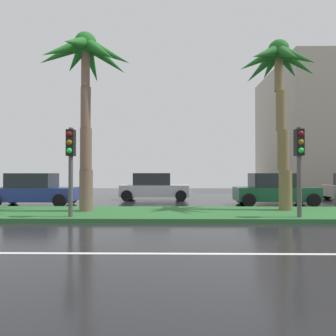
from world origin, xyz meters
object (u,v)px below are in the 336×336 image
traffic_signal_median_left (71,155)px  palm_tree_mid_left (86,70)px  car_in_traffic_third (274,190)px  traffic_signal_median_right (299,155)px  car_in_traffic_second (154,187)px  car_in_traffic_leading (34,190)px  palm_tree_centre_left (279,76)px

traffic_signal_median_left → palm_tree_mid_left: bearing=86.2°
traffic_signal_median_left → car_in_traffic_third: 10.93m
palm_tree_mid_left → traffic_signal_median_right: (8.18, -1.59, -3.63)m
palm_tree_mid_left → car_in_traffic_second: bearing=70.8°
traffic_signal_median_right → car_in_traffic_second: 10.42m
car_in_traffic_leading → car_in_traffic_third: same height
car_in_traffic_second → traffic_signal_median_left: bearing=-106.5°
palm_tree_centre_left → car_in_traffic_second: palm_tree_centre_left is taller
palm_tree_mid_left → car_in_traffic_leading: bearing=135.8°
palm_tree_centre_left → traffic_signal_median_right: bearing=-92.3°
traffic_signal_median_right → car_in_traffic_third: (0.96, 5.65, -1.56)m
car_in_traffic_leading → palm_tree_mid_left: bearing=-44.2°
palm_tree_mid_left → traffic_signal_median_right: 9.09m
traffic_signal_median_right → car_in_traffic_second: traffic_signal_median_right is taller
traffic_signal_median_left → car_in_traffic_second: traffic_signal_median_left is taller
palm_tree_centre_left → car_in_traffic_leading: 13.43m
palm_tree_mid_left → car_in_traffic_third: bearing=24.0°
car_in_traffic_second → traffic_signal_median_right: bearing=-56.1°
car_in_traffic_second → car_in_traffic_third: bearing=-23.4°
car_in_traffic_leading → car_in_traffic_third: bearing=1.7°
traffic_signal_median_right → car_in_traffic_second: bearing=123.9°
palm_tree_mid_left → traffic_signal_median_right: palm_tree_mid_left is taller
car_in_traffic_second → car_in_traffic_third: same height
palm_tree_mid_left → palm_tree_centre_left: bearing=5.2°
car_in_traffic_third → traffic_signal_median_right: bearing=-99.6°
traffic_signal_median_left → car_in_traffic_third: traffic_signal_median_left is taller
traffic_signal_median_left → palm_tree_centre_left: bearing=15.5°
traffic_signal_median_left → car_in_traffic_second: (2.53, 8.53, -1.56)m
palm_tree_centre_left → car_in_traffic_third: bearing=75.3°
car_in_traffic_third → traffic_signal_median_left: bearing=-148.7°
car_in_traffic_third → palm_tree_centre_left: bearing=-104.7°
palm_tree_mid_left → palm_tree_centre_left: palm_tree_mid_left is taller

